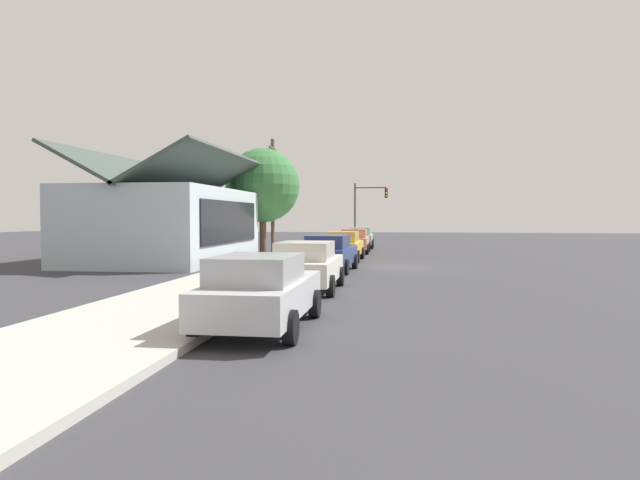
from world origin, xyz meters
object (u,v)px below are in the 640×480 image
object	(u,v)px
car_mustard	(343,246)
car_ivory	(307,266)
car_seafoam	(360,237)
utility_pole_wooden	(273,193)
car_coral	(355,241)
shade_tree	(263,186)
car_silver	(261,291)
traffic_light_main	(368,203)
fire_hydrant_red	(268,273)
car_navy	(329,253)

from	to	relation	value
car_mustard	car_ivory	bearing A→B (deg)	-178.46
car_seafoam	utility_pole_wooden	distance (m)	8.69
car_coral	car_seafoam	size ratio (longest dim) A/B	0.99
car_coral	shade_tree	xyz separation A→B (m)	(-0.49, 6.01, 3.60)
car_silver	traffic_light_main	world-z (taller)	traffic_light_main
car_ivory	fire_hydrant_red	distance (m)	1.60
car_silver	car_coral	world-z (taller)	same
car_mustard	fire_hydrant_red	size ratio (longest dim) A/B	6.64
traffic_light_main	fire_hydrant_red	world-z (taller)	traffic_light_main
shade_tree	traffic_light_main	world-z (taller)	shade_tree
car_seafoam	utility_pole_wooden	world-z (taller)	utility_pole_wooden
car_silver	car_navy	xyz separation A→B (m)	(12.82, 0.14, -0.00)
car_silver	traffic_light_main	distance (m)	36.39
car_mustard	car_seafoam	size ratio (longest dim) A/B	1.02
car_silver	car_navy	distance (m)	12.82
shade_tree	car_mustard	bearing A→B (deg)	-136.06
car_seafoam	traffic_light_main	distance (m)	5.51
car_coral	car_seafoam	bearing A→B (deg)	-0.52
car_coral	traffic_light_main	xyz separation A→B (m)	(10.80, -0.23, 2.68)
car_seafoam	fire_hydrant_red	size ratio (longest dim) A/B	6.53
car_silver	car_mustard	distance (m)	18.85
utility_pole_wooden	fire_hydrant_red	bearing A→B (deg)	-167.77
car_navy	traffic_light_main	size ratio (longest dim) A/B	0.91
utility_pole_wooden	car_ivory	bearing A→B (deg)	-164.12
car_silver	car_seafoam	distance (m)	31.49
car_ivory	utility_pole_wooden	world-z (taller)	utility_pole_wooden
car_silver	car_seafoam	size ratio (longest dim) A/B	1.02
shade_tree	traffic_light_main	xyz separation A→B (m)	(11.29, -6.24, -0.92)
car_navy	shade_tree	xyz separation A→B (m)	(12.18, 5.93, 3.60)
car_silver	utility_pole_wooden	size ratio (longest dim) A/B	0.63
car_silver	fire_hydrant_red	size ratio (longest dim) A/B	6.63
car_coral	fire_hydrant_red	distance (m)	18.59
car_seafoam	traffic_light_main	world-z (taller)	traffic_light_main
car_ivory	utility_pole_wooden	bearing A→B (deg)	15.91
car_ivory	traffic_light_main	xyz separation A→B (m)	(29.98, -0.23, 2.68)
car_navy	car_mustard	bearing A→B (deg)	3.02
car_mustard	utility_pole_wooden	distance (m)	9.02
car_ivory	car_coral	world-z (taller)	same
car_mustard	traffic_light_main	xyz separation A→B (m)	(17.44, -0.31, 2.68)
car_mustard	utility_pole_wooden	xyz separation A→B (m)	(6.56, 5.35, 3.11)
car_seafoam	traffic_light_main	xyz separation A→B (m)	(4.80, -0.28, 2.68)
shade_tree	car_navy	bearing A→B (deg)	-154.04
shade_tree	car_coral	bearing A→B (deg)	-85.31
car_coral	fire_hydrant_red	xyz separation A→B (m)	(-18.53, 1.43, -0.32)
car_coral	car_silver	bearing A→B (deg)	179.12
utility_pole_wooden	traffic_light_main	bearing A→B (deg)	-27.48
car_navy	car_ivory	bearing A→B (deg)	-176.26
shade_tree	fire_hydrant_red	bearing A→B (deg)	-165.75
car_ivory	car_mustard	size ratio (longest dim) A/B	0.95
car_silver	car_mustard	world-z (taller)	same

